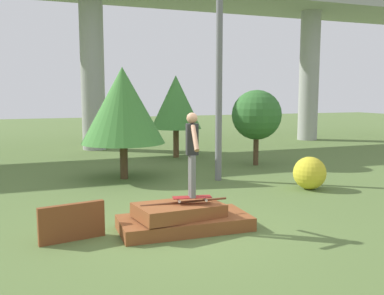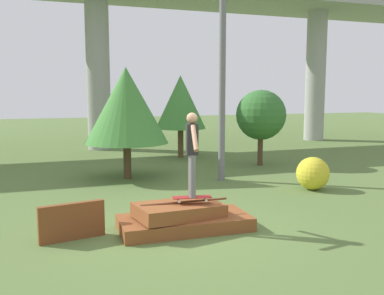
% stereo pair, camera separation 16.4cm
% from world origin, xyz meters
% --- Properties ---
extents(ground_plane, '(80.00, 80.00, 0.00)m').
position_xyz_m(ground_plane, '(0.00, 0.00, 0.00)').
color(ground_plane, '#567038').
extents(scrap_pile, '(2.60, 1.24, 0.58)m').
position_xyz_m(scrap_pile, '(-0.04, -0.00, 0.23)').
color(scrap_pile, brown).
rests_on(scrap_pile, ground_plane).
extents(scrap_plank_loose, '(1.20, 0.33, 0.69)m').
position_xyz_m(scrap_plank_loose, '(-2.15, 0.11, 0.34)').
color(scrap_plank_loose, brown).
rests_on(scrap_plank_loose, ground_plane).
extents(skateboard, '(0.79, 0.36, 0.09)m').
position_xyz_m(skateboard, '(0.13, -0.07, 0.65)').
color(skateboard, maroon).
rests_on(skateboard, scrap_pile).
extents(skater, '(0.29, 1.10, 1.65)m').
position_xyz_m(skater, '(0.13, -0.07, 1.62)').
color(skater, slate).
rests_on(skater, skateboard).
extents(highway_overpass, '(44.00, 4.67, 7.81)m').
position_xyz_m(highway_overpass, '(0.00, 12.95, 6.83)').
color(highway_overpass, '#9E9E99').
rests_on(highway_overpass, ground_plane).
extents(utility_pole, '(1.30, 0.20, 8.72)m').
position_xyz_m(utility_pole, '(2.59, 4.19, 4.48)').
color(utility_pole, slate).
rests_on(utility_pole, ground_plane).
extents(tree_behind_left, '(1.84, 1.84, 2.80)m').
position_xyz_m(tree_behind_left, '(5.04, 6.25, 1.87)').
color(tree_behind_left, '#4C3823').
rests_on(tree_behind_left, ground_plane).
extents(tree_behind_right, '(2.10, 2.10, 3.41)m').
position_xyz_m(tree_behind_right, '(2.85, 9.11, 2.30)').
color(tree_behind_right, brown).
rests_on(tree_behind_right, ground_plane).
extents(tree_mid_back, '(2.59, 2.59, 3.48)m').
position_xyz_m(tree_mid_back, '(-0.10, 5.42, 2.30)').
color(tree_mid_back, '#4C3823').
rests_on(tree_mid_back, ground_plane).
extents(bush_yellow_flowering, '(0.92, 0.92, 0.92)m').
position_xyz_m(bush_yellow_flowering, '(4.48, 2.14, 0.46)').
color(bush_yellow_flowering, gold).
rests_on(bush_yellow_flowering, ground_plane).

